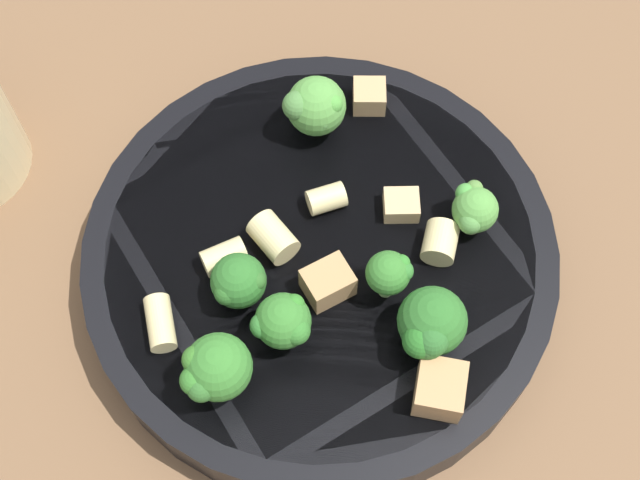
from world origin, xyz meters
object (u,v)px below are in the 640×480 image
object	(u,v)px
broccoli_floret_3	(238,282)
chicken_chunk_3	(440,389)
chicken_chunk_1	(401,205)
rigatoni_2	(440,242)
broccoli_floret_4	(390,273)
rigatoni_3	(160,323)
chicken_chunk_2	(369,96)
rigatoni_1	(273,237)
broccoli_floret_5	(215,369)
chicken_chunk_0	(328,282)
broccoli_floret_6	(430,327)
broccoli_floret_2	(283,322)
rigatoni_4	(223,249)
broccoli_floret_0	(473,207)
rigatoni_0	(326,198)
broccoli_floret_1	(315,107)
pasta_bowl	(320,259)

from	to	relation	value
broccoli_floret_3	chicken_chunk_3	world-z (taller)	broccoli_floret_3
broccoli_floret_3	chicken_chunk_1	world-z (taller)	broccoli_floret_3
rigatoni_2	broccoli_floret_4	bearing A→B (deg)	-59.23
rigatoni_3	chicken_chunk_2	distance (m)	0.18
rigatoni_1	chicken_chunk_2	world-z (taller)	rigatoni_1
broccoli_floret_5	chicken_chunk_0	bearing A→B (deg)	124.30
broccoli_floret_4	broccoli_floret_6	distance (m)	0.03
rigatoni_2	chicken_chunk_3	xyz separation A→B (m)	(0.08, -0.02, 0.00)
chicken_chunk_0	chicken_chunk_3	world-z (taller)	chicken_chunk_3
broccoli_floret_2	chicken_chunk_2	xyz separation A→B (m)	(-0.13, 0.07, -0.01)
broccoli_floret_3	rigatoni_3	world-z (taller)	broccoli_floret_3
broccoli_floret_2	rigatoni_4	world-z (taller)	broccoli_floret_2
rigatoni_2	chicken_chunk_0	bearing A→B (deg)	-78.20
broccoli_floret_0	rigatoni_1	distance (m)	0.11
broccoli_floret_0	rigatoni_0	distance (m)	0.08
rigatoni_1	chicken_chunk_3	bearing A→B (deg)	35.47
broccoli_floret_5	rigatoni_2	xyz separation A→B (m)	(-0.05, 0.12, -0.02)
broccoli_floret_5	rigatoni_3	distance (m)	0.05
broccoli_floret_2	broccoli_floret_6	xyz separation A→B (m)	(0.01, 0.07, -0.00)
broccoli_floret_1	rigatoni_3	xyz separation A→B (m)	(0.11, -0.10, -0.01)
broccoli_floret_1	broccoli_floret_5	size ratio (longest dim) A/B	0.90
broccoli_floret_0	chicken_chunk_0	size ratio (longest dim) A/B	1.27
rigatoni_2	rigatoni_3	size ratio (longest dim) A/B	0.73
broccoli_floret_0	chicken_chunk_2	size ratio (longest dim) A/B	1.65
pasta_bowl	broccoli_floret_4	bearing A→B (deg)	45.16
broccoli_floret_0	broccoli_floret_4	world-z (taller)	broccoli_floret_4
pasta_bowl	rigatoni_3	size ratio (longest dim) A/B	9.25
rigatoni_3	chicken_chunk_1	distance (m)	0.14
chicken_chunk_3	rigatoni_0	bearing A→B (deg)	-162.55
broccoli_floret_1	rigatoni_1	size ratio (longest dim) A/B	1.52
chicken_chunk_3	chicken_chunk_2	bearing A→B (deg)	-179.87
rigatoni_0	pasta_bowl	bearing A→B (deg)	-16.99
pasta_bowl	broccoli_floret_1	distance (m)	0.08
pasta_bowl	rigatoni_1	world-z (taller)	rigatoni_1
chicken_chunk_0	broccoli_floret_4	bearing A→B (deg)	78.89
broccoli_floret_2	broccoli_floret_4	xyz separation A→B (m)	(-0.02, 0.06, 0.00)
chicken_chunk_3	broccoli_floret_2	bearing A→B (deg)	-121.35
rigatoni_2	broccoli_floret_3	bearing A→B (deg)	-85.19
rigatoni_3	chicken_chunk_0	xyz separation A→B (m)	(-0.01, 0.09, 0.00)
rigatoni_2	chicken_chunk_2	size ratio (longest dim) A/B	1.10
broccoli_floret_3	rigatoni_1	size ratio (longest dim) A/B	1.30
broccoli_floret_4	chicken_chunk_1	xyz separation A→B (m)	(-0.05, 0.02, -0.02)
pasta_bowl	rigatoni_1	xyz separation A→B (m)	(-0.01, -0.02, 0.02)
chicken_chunk_1	chicken_chunk_2	bearing A→B (deg)	-177.01
broccoli_floret_3	pasta_bowl	bearing A→B (deg)	114.21
chicken_chunk_3	broccoli_floret_4	bearing A→B (deg)	-167.06
rigatoni_0	chicken_chunk_1	xyz separation A→B (m)	(0.01, 0.04, -0.00)
broccoli_floret_2	broccoli_floret_5	xyz separation A→B (m)	(0.02, -0.04, 0.00)
broccoli_floret_3	chicken_chunk_0	distance (m)	0.05
broccoli_floret_0	broccoli_floret_3	size ratio (longest dim) A/B	0.95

